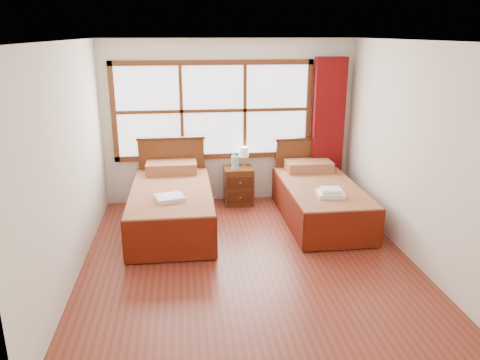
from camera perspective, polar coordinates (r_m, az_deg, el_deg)
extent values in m
plane|color=maroon|center=(5.85, 0.96, -9.72)|extent=(4.50, 4.50, 0.00)
plane|color=white|center=(5.20, 1.12, 16.64)|extent=(4.50, 4.50, 0.00)
plane|color=silver|center=(7.56, -1.35, 7.04)|extent=(4.00, 0.00, 4.00)
plane|color=silver|center=(5.48, -20.16, 1.84)|extent=(0.00, 4.50, 4.50)
plane|color=silver|center=(5.99, 20.37, 3.10)|extent=(0.00, 4.50, 4.50)
cube|color=white|center=(7.48, -3.27, 8.45)|extent=(3.00, 0.02, 1.40)
cube|color=#552A12|center=(7.61, -3.16, 2.92)|extent=(3.16, 0.06, 0.08)
cube|color=#552A12|center=(7.38, -3.36, 14.11)|extent=(3.16, 0.06, 0.08)
cube|color=#552A12|center=(7.52, -15.16, 7.92)|extent=(0.08, 0.06, 1.56)
cube|color=#552A12|center=(7.71, 8.36, 8.58)|extent=(0.08, 0.06, 1.56)
cube|color=#552A12|center=(7.44, -7.14, 8.30)|extent=(0.05, 0.05, 1.40)
cube|color=#552A12|center=(7.51, 0.59, 8.52)|extent=(0.05, 0.05, 1.40)
cube|color=#552A12|center=(7.46, -3.26, 8.43)|extent=(3.00, 0.05, 0.05)
cube|color=#6A0A0B|center=(7.77, 10.65, 6.06)|extent=(0.50, 0.16, 2.30)
cube|color=#381A0B|center=(6.77, -8.26, -4.49)|extent=(0.99, 1.98, 0.32)
cube|color=maroon|center=(6.67, -8.37, -2.13)|extent=(1.11, 2.19, 0.27)
cube|color=#61180A|center=(6.76, -13.00, -3.59)|extent=(0.03, 2.19, 0.55)
cube|color=#61180A|center=(6.73, -3.59, -3.26)|extent=(0.03, 2.19, 0.55)
cube|color=#61180A|center=(5.72, -8.48, -7.35)|extent=(1.11, 0.03, 0.55)
cube|color=maroon|center=(7.36, -8.34, 1.57)|extent=(0.77, 0.45, 0.17)
cube|color=#552A12|center=(7.60, -8.27, 1.00)|extent=(1.03, 0.06, 1.08)
cube|color=#381A0B|center=(7.47, -8.45, 5.04)|extent=(1.08, 0.08, 0.04)
cube|color=#381A0B|center=(7.05, 9.77, -3.73)|extent=(0.93, 1.85, 0.30)
cube|color=maroon|center=(6.96, 9.89, -1.61)|extent=(1.04, 2.05, 0.25)
cube|color=#61180A|center=(6.88, 5.68, -2.98)|extent=(0.03, 2.05, 0.51)
cube|color=#61180A|center=(7.17, 13.80, -2.56)|extent=(0.03, 2.05, 0.51)
cube|color=#61180A|center=(6.11, 12.53, -6.07)|extent=(1.04, 0.03, 0.51)
cube|color=maroon|center=(7.58, 8.38, 1.71)|extent=(0.72, 0.42, 0.16)
cube|color=#552A12|center=(7.86, 7.83, 1.32)|extent=(0.97, 0.06, 1.01)
cube|color=#381A0B|center=(7.73, 7.99, 4.97)|extent=(1.01, 0.08, 0.04)
cube|color=#552A12|center=(7.58, -0.18, -0.70)|extent=(0.46, 0.41, 0.61)
cube|color=#381A0B|center=(7.42, 0.02, -2.11)|extent=(0.40, 0.02, 0.18)
cube|color=#381A0B|center=(7.34, 0.02, -0.32)|extent=(0.40, 0.02, 0.18)
sphere|color=#B2883C|center=(7.41, 0.04, -2.15)|extent=(0.03, 0.03, 0.03)
sphere|color=#B2883C|center=(7.33, 0.04, -0.36)|extent=(0.03, 0.03, 0.03)
cube|color=white|center=(6.18, -8.57, -2.15)|extent=(0.42, 0.39, 0.05)
cube|color=white|center=(6.49, 11.00, -1.67)|extent=(0.39, 0.35, 0.06)
cube|color=white|center=(6.47, 11.03, -1.23)|extent=(0.29, 0.26, 0.05)
cylinder|color=gold|center=(7.60, 0.45, 1.81)|extent=(0.10, 0.10, 0.02)
cylinder|color=gold|center=(7.58, 0.45, 2.37)|extent=(0.02, 0.02, 0.14)
cylinder|color=white|center=(7.54, 0.45, 3.46)|extent=(0.16, 0.16, 0.16)
cylinder|color=#A8C9D8|center=(7.34, -0.79, 2.08)|extent=(0.07, 0.07, 0.23)
cylinder|color=blue|center=(7.31, -0.79, 3.05)|extent=(0.03, 0.03, 0.03)
cylinder|color=#A8C9D8|center=(7.37, -0.42, 2.07)|extent=(0.06, 0.06, 0.21)
cylinder|color=blue|center=(7.33, -0.42, 2.95)|extent=(0.03, 0.03, 0.03)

